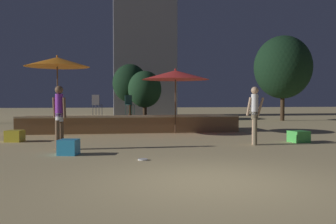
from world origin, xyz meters
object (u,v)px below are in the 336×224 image
Objects in this scene: person_0 at (59,114)px; person_1 at (255,112)px; patio_umbrella_0 at (175,75)px; bistro_chair_1 at (129,103)px; background_tree_1 at (130,83)px; background_tree_2 at (145,89)px; frisbee_disc at (143,159)px; patio_umbrella_1 at (57,62)px; cube_seat_0 at (69,147)px; cube_seat_1 at (15,136)px; cube_seat_2 at (299,137)px; bistro_chair_0 at (96,103)px; background_tree_3 at (283,67)px.

person_1 is at bearing 123.32° from person_0.
patio_umbrella_0 is 1.55× the size of person_1.
background_tree_1 reaches higher than bistro_chair_1.
background_tree_1 reaches higher than background_tree_2.
person_0 is 3.32m from frisbee_disc.
background_tree_2 reaches higher than frisbee_disc.
frisbee_disc is at bearing -66.64° from patio_umbrella_1.
cube_seat_0 is 1.41m from person_0.
bistro_chair_1 reaches higher than cube_seat_1.
cube_seat_0 is (0.99, -5.39, -2.74)m from patio_umbrella_1.
cube_seat_2 is 2.81× the size of frisbee_disc.
bistro_chair_1 is at bearing -139.15° from person_1.
frisbee_disc is (4.02, -4.61, -0.18)m from cube_seat_1.
bistro_chair_0 is (-3.36, 1.04, -1.19)m from patio_umbrella_0.
background_tree_2 is at bearing -163.49° from person_0.
bistro_chair_1 reaches higher than cube_seat_2.
bistro_chair_1 is 0.16× the size of background_tree_3.
person_1 is at bearing 33.06° from frisbee_disc.
cube_seat_1 is at bearing -111.50° from person_0.
patio_umbrella_1 is at bearing 113.36° from frisbee_disc.
patio_umbrella_1 is at bearing -176.09° from patio_umbrella_0.
background_tree_2 is (2.99, 9.04, 0.85)m from bistro_chair_0.
patio_umbrella_1 is 4.76m from person_0.
person_0 is at bearing -52.67° from cube_seat_1.
person_0 is (1.80, -2.36, 0.84)m from cube_seat_1.
bistro_chair_1 is (-1.87, 1.97, -1.19)m from patio_umbrella_0.
person_0 is at bearing -135.51° from background_tree_3.
patio_umbrella_1 reaches higher than frisbee_disc.
frisbee_disc is (-0.14, -8.87, -1.29)m from bistro_chair_1.
background_tree_1 reaches higher than bistro_chair_0.
person_1 is (7.82, -2.13, 0.84)m from cube_seat_1.
background_tree_1 is (-1.32, 11.42, 0.12)m from patio_umbrella_0.
person_1 reaches higher than bistro_chair_1.
person_1 is 0.46× the size of background_tree_1.
background_tree_3 is (8.89, 8.24, 1.14)m from patio_umbrella_0.
background_tree_3 is (13.12, 12.89, 2.61)m from person_0.
person_1 reaches higher than frisbee_disc.
background_tree_1 is (2.04, 10.38, 1.31)m from bistro_chair_0.
person_1 is at bearing -165.08° from cube_seat_2.
person_0 is 2.06× the size of bistro_chair_0.
cube_seat_0 is 2.20m from frisbee_disc.
frisbee_disc is (2.22, -2.25, -1.01)m from person_0.
person_1 is at bearing -31.64° from patio_umbrella_1.
patio_umbrella_0 is 0.50× the size of background_tree_3.
patio_umbrella_1 is at bearing -140.68° from person_0.
background_tree_2 is (3.48, 15.80, 1.95)m from cube_seat_0.
patio_umbrella_0 is 4.41× the size of cube_seat_2.
bistro_chair_0 is 0.16× the size of background_tree_3.
patio_umbrella_1 is 16.21m from background_tree_3.
cube_seat_2 is 0.11× the size of background_tree_3.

